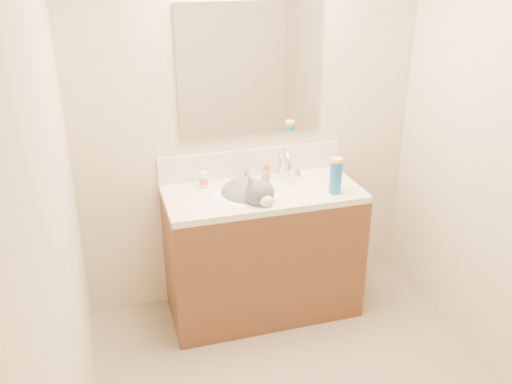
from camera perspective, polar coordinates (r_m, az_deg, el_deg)
room_shell at (r=2.22m, az=8.32°, el=5.29°), size 2.24×2.54×2.52m
vanity_cabinet at (r=3.50m, az=0.71°, el=-6.62°), size 1.20×0.55×0.82m
counter_slab at (r=3.31m, az=0.75°, el=-0.18°), size 1.20×0.55×0.04m
basin at (r=3.27m, az=-1.11°, el=-1.43°), size 0.45×0.36×0.14m
faucet at (r=3.44m, az=2.95°, el=2.67°), size 0.28×0.20×0.21m
cat at (r=3.26m, az=-0.74°, el=-0.55°), size 0.43×0.48×0.34m
backsplash at (r=3.50m, az=-0.52°, el=3.14°), size 1.20×0.02×0.18m
mirror at (r=3.34m, az=-0.55°, el=12.67°), size 0.90×0.02×0.80m
pill_bottle at (r=3.35m, az=-5.51°, el=1.29°), size 0.07×0.07×0.10m
pill_label at (r=3.35m, az=-5.51°, el=1.20°), size 0.07×0.07×0.04m
silver_jar at (r=3.46m, az=-1.06°, el=1.80°), size 0.07×0.07×0.06m
amber_bottle at (r=3.47m, az=1.19°, el=2.22°), size 0.04×0.04×0.10m
toothbrush at (r=3.34m, az=1.57°, el=0.51°), size 0.05×0.15×0.01m
toothbrush_head at (r=3.33m, az=1.57°, el=0.56°), size 0.02×0.03×0.02m
spray_can at (r=3.27m, az=8.38°, el=1.52°), size 0.08×0.08×0.20m
spray_cap at (r=3.23m, az=8.49°, el=3.18°), size 0.08×0.08×0.04m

